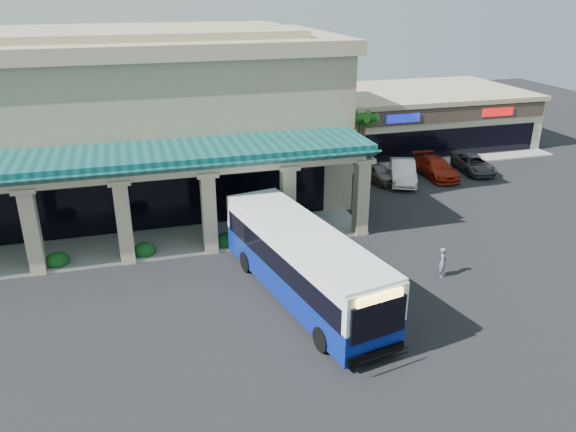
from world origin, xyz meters
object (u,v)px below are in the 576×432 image
object	(u,v)px
car_silver	(378,172)
car_red	(436,167)
transit_bus	(303,265)
car_gray	(474,164)
pedestrian	(443,262)
car_white	(403,172)

from	to	relation	value
car_silver	car_red	xyz separation A→B (m)	(4.82, -0.27, 0.05)
transit_bus	car_gray	size ratio (longest dim) A/B	2.66
pedestrian	car_gray	distance (m)	18.85
car_silver	car_white	distance (m)	1.87
car_red	transit_bus	bearing A→B (deg)	-134.03
pedestrian	car_white	size ratio (longest dim) A/B	0.31
car_silver	car_white	size ratio (longest dim) A/B	0.80
pedestrian	car_white	world-z (taller)	car_white
car_white	car_gray	bearing A→B (deg)	28.70
car_silver	car_gray	bearing A→B (deg)	-10.88
pedestrian	car_red	world-z (taller)	pedestrian
transit_bus	car_white	bearing A→B (deg)	37.69
car_silver	car_gray	world-z (taller)	car_silver
car_white	transit_bus	bearing A→B (deg)	-108.91
car_white	car_red	size ratio (longest dim) A/B	1.00
car_white	pedestrian	bearing A→B (deg)	-86.73
pedestrian	car_gray	xyz separation A→B (m)	(11.56, 14.89, -0.14)
car_white	car_silver	bearing A→B (deg)	177.28
car_red	car_gray	world-z (taller)	car_red
pedestrian	car_gray	size ratio (longest dim) A/B	0.34
car_red	car_gray	size ratio (longest dim) A/B	1.08
car_silver	car_gray	distance (m)	8.35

